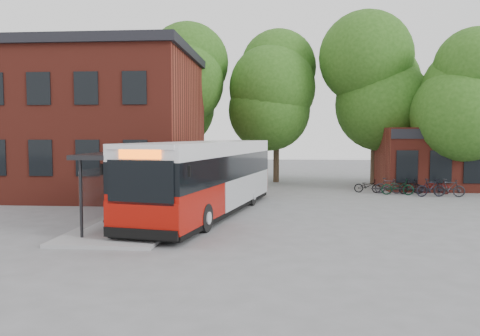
# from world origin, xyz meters

# --- Properties ---
(ground) EXTENTS (100.00, 100.00, 0.00)m
(ground) POSITION_xyz_m (0.00, 0.00, 0.00)
(ground) COLOR slate
(station_building) EXTENTS (18.40, 10.40, 8.50)m
(station_building) POSITION_xyz_m (-13.00, 9.00, 4.25)
(station_building) COLOR maroon
(station_building) RESTS_ON ground
(bus_shelter) EXTENTS (3.60, 7.00, 2.90)m
(bus_shelter) POSITION_xyz_m (-4.50, -1.00, 1.45)
(bus_shelter) COLOR black
(bus_shelter) RESTS_ON ground
(bike_rail) EXTENTS (5.20, 0.10, 0.38)m
(bike_rail) POSITION_xyz_m (9.28, 10.00, 0.19)
(bike_rail) COLOR black
(bike_rail) RESTS_ON ground
(tree_0) EXTENTS (7.92, 7.92, 11.00)m
(tree_0) POSITION_xyz_m (-6.00, 16.00, 5.50)
(tree_0) COLOR #244E14
(tree_0) RESTS_ON ground
(tree_1) EXTENTS (7.92, 7.92, 10.40)m
(tree_1) POSITION_xyz_m (1.00, 17.00, 5.20)
(tree_1) COLOR #244E14
(tree_1) RESTS_ON ground
(tree_2) EXTENTS (7.92, 7.92, 11.00)m
(tree_2) POSITION_xyz_m (8.00, 16.00, 5.50)
(tree_2) COLOR #244E14
(tree_2) RESTS_ON ground
(tree_3) EXTENTS (7.04, 7.04, 9.28)m
(tree_3) POSITION_xyz_m (13.00, 12.00, 4.64)
(tree_3) COLOR #244E14
(tree_3) RESTS_ON ground
(city_bus) EXTENTS (5.15, 13.02, 3.24)m
(city_bus) POSITION_xyz_m (-1.97, 2.19, 1.62)
(city_bus) COLOR #9B0E06
(city_bus) RESTS_ON ground
(bicycle_0) EXTENTS (1.66, 0.77, 0.84)m
(bicycle_0) POSITION_xyz_m (6.61, 10.78, 0.42)
(bicycle_0) COLOR black
(bicycle_0) RESTS_ON ground
(bicycle_1) EXTENTS (1.62, 0.69, 0.95)m
(bicycle_1) POSITION_xyz_m (7.78, 10.46, 0.47)
(bicycle_1) COLOR #24242A
(bicycle_1) RESTS_ON ground
(bicycle_2) EXTENTS (1.92, 0.88, 0.97)m
(bicycle_2) POSITION_xyz_m (8.16, 9.81, 0.49)
(bicycle_2) COLOR black
(bicycle_2) RESTS_ON ground
(bicycle_3) EXTENTS (1.52, 0.56, 0.90)m
(bicycle_3) POSITION_xyz_m (9.08, 10.26, 0.45)
(bicycle_3) COLOR black
(bicycle_3) RESTS_ON ground
(bicycle_4) EXTENTS (1.82, 1.15, 0.90)m
(bicycle_4) POSITION_xyz_m (9.01, 10.94, 0.45)
(bicycle_4) COLOR black
(bicycle_4) RESTS_ON ground
(bicycle_5) EXTENTS (1.81, 0.85, 1.05)m
(bicycle_5) POSITION_xyz_m (9.84, 9.08, 0.52)
(bicycle_5) COLOR black
(bicycle_5) RESTS_ON ground
(bicycle_6) EXTENTS (1.74, 1.12, 0.86)m
(bicycle_6) POSITION_xyz_m (10.60, 10.55, 0.43)
(bicycle_6) COLOR #4A0D0F
(bicycle_6) RESTS_ON ground
(bicycle_7) EXTENTS (1.77, 0.75, 1.03)m
(bicycle_7) POSITION_xyz_m (10.89, 9.16, 0.51)
(bicycle_7) COLOR black
(bicycle_7) RESTS_ON ground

